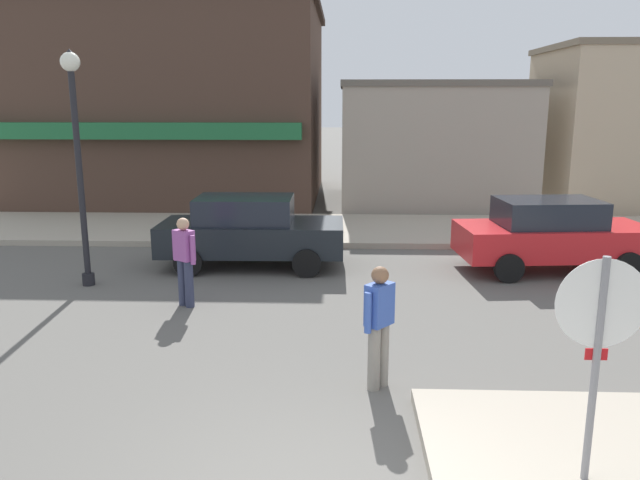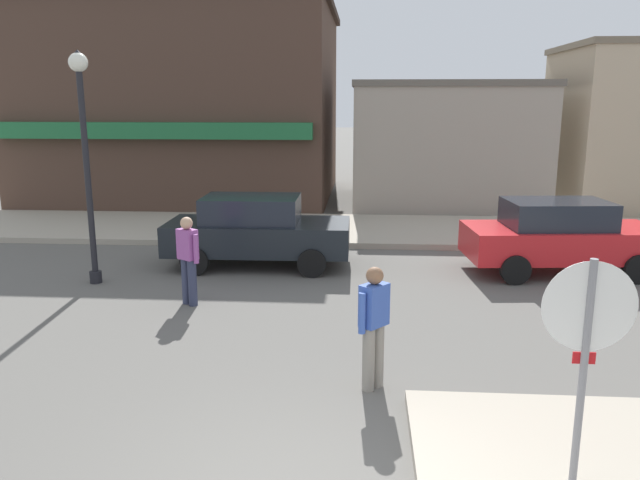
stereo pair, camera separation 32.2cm
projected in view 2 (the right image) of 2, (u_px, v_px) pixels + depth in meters
name	position (u px, v px, depth m)	size (l,w,h in m)	color
kerb_far	(344.00, 230.00, 17.43)	(80.00, 4.00, 0.15)	#A89E8C
stop_sign	(586.00, 345.00, 5.48)	(0.82, 0.07, 2.30)	gray
lamp_post	(84.00, 135.00, 11.98)	(0.36, 0.36, 4.54)	black
parked_car_nearest	(257.00, 230.00, 13.76)	(4.02, 1.92, 1.56)	black
parked_car_second	(560.00, 236.00, 13.20)	(4.14, 2.16, 1.56)	red
pedestrian_crossing_near	(374.00, 324.00, 7.83)	(0.42, 0.48, 1.61)	gray
pedestrian_crossing_far	(188.00, 258.00, 11.11)	(0.50, 0.40, 1.61)	#2D334C
building_corner_shop	(193.00, 103.00, 23.48)	(10.70, 9.62, 6.98)	#473328
building_storefront_left_near	(443.00, 143.00, 22.02)	(6.36, 6.10, 4.22)	#9E9384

